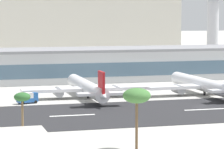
% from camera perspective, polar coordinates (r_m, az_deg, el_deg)
% --- Properties ---
extents(ground_plane, '(1400.00, 1400.00, 0.00)m').
position_cam_1_polar(ground_plane, '(173.77, 8.27, -3.01)').
color(ground_plane, '#B2AFA8').
extents(runway_strip, '(800.00, 40.09, 0.08)m').
position_cam_1_polar(runway_strip, '(168.67, 9.04, -3.28)').
color(runway_strip, '#262628').
rests_on(runway_strip, ground_plane).
extents(runway_centreline_dash_3, '(12.00, 1.20, 0.01)m').
position_cam_1_polar(runway_centreline_dash_3, '(156.95, -3.77, -3.88)').
color(runway_centreline_dash_3, white).
rests_on(runway_centreline_dash_3, runway_strip).
extents(runway_centreline_dash_4, '(12.00, 1.20, 0.01)m').
position_cam_1_polar(runway_centreline_dash_4, '(168.28, 8.76, -3.28)').
color(runway_centreline_dash_4, white).
rests_on(runway_centreline_dash_4, runway_strip).
extents(terminal_building, '(192.70, 26.75, 12.72)m').
position_cam_1_polar(terminal_building, '(240.03, -0.85, 1.00)').
color(terminal_building, '#B7BABC').
rests_on(terminal_building, ground_plane).
extents(control_tower, '(11.56, 11.56, 40.54)m').
position_cam_1_polar(control_tower, '(310.27, 9.53, 5.43)').
color(control_tower, silver).
rests_on(control_tower, ground_plane).
extents(distant_hotel_block, '(124.66, 29.42, 43.95)m').
position_cam_1_polar(distant_hotel_block, '(352.74, -3.81, 5.06)').
color(distant_hotel_block, beige).
rests_on(distant_hotel_block, ground_plane).
extents(airliner_red_tail_gate_0, '(41.37, 48.47, 10.12)m').
position_cam_1_polar(airliner_red_tail_gate_0, '(188.16, -2.29, -1.29)').
color(airliner_red_tail_gate_0, white).
rests_on(airliner_red_tail_gate_0, ground_plane).
extents(airliner_navy_tail_gate_1, '(39.04, 49.00, 10.22)m').
position_cam_1_polar(airliner_navy_tail_gate_1, '(197.65, 8.73, -1.00)').
color(airliner_navy_tail_gate_1, white).
rests_on(airliner_navy_tail_gate_1, ground_plane).
extents(service_baggage_tug_1, '(3.58, 2.88, 2.20)m').
position_cam_1_polar(service_baggage_tug_1, '(186.34, 2.33, -2.04)').
color(service_baggage_tug_1, '#2D3338').
rests_on(service_baggage_tug_1, ground_plane).
extents(service_box_truck_2, '(6.46, 4.28, 3.25)m').
position_cam_1_polar(service_box_truck_2, '(178.97, -8.00, -2.17)').
color(service_box_truck_2, '#23569E').
rests_on(service_box_truck_2, ground_plane).
extents(palm_tree_0, '(3.41, 3.41, 10.31)m').
position_cam_1_polar(palm_tree_0, '(125.10, -8.49, -2.29)').
color(palm_tree_0, brown).
rests_on(palm_tree_0, ground_plane).
extents(palm_tree_3, '(5.43, 5.43, 12.13)m').
position_cam_1_polar(palm_tree_3, '(116.38, 2.36, -2.09)').
color(palm_tree_3, brown).
rests_on(palm_tree_3, ground_plane).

